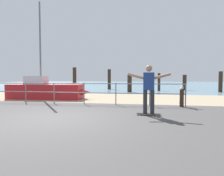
{
  "coord_description": "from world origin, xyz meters",
  "views": [
    {
      "loc": [
        2.97,
        -6.01,
        1.32
      ],
      "look_at": [
        1.44,
        2.0,
        0.9
      ],
      "focal_mm": 33.27,
      "sensor_mm": 36.0,
      "label": 1
    }
  ],
  "objects_px": {
    "sailboat": "(48,90)",
    "seagull": "(182,88)",
    "skateboarder": "(149,86)",
    "skateboard": "(149,114)",
    "bollard_short": "(182,98)"
  },
  "relations": [
    {
      "from": "skateboard",
      "to": "skateboarder",
      "type": "relative_size",
      "value": 0.49
    },
    {
      "from": "sailboat",
      "to": "skateboard",
      "type": "relative_size",
      "value": 7.19
    },
    {
      "from": "sailboat",
      "to": "seagull",
      "type": "bearing_deg",
      "value": -15.53
    },
    {
      "from": "seagull",
      "to": "sailboat",
      "type": "bearing_deg",
      "value": 164.47
    },
    {
      "from": "skateboard",
      "to": "skateboarder",
      "type": "bearing_deg",
      "value": -172.87
    },
    {
      "from": "sailboat",
      "to": "seagull",
      "type": "height_order",
      "value": "sailboat"
    },
    {
      "from": "skateboarder",
      "to": "seagull",
      "type": "distance_m",
      "value": 2.74
    },
    {
      "from": "skateboard",
      "to": "skateboarder",
      "type": "xyz_separation_m",
      "value": [
        -0.0,
        -0.0,
        0.95
      ]
    },
    {
      "from": "skateboard",
      "to": "bollard_short",
      "type": "distance_m",
      "value": 2.77
    },
    {
      "from": "sailboat",
      "to": "skateboarder",
      "type": "bearing_deg",
      "value": -36.16
    },
    {
      "from": "sailboat",
      "to": "skateboard",
      "type": "bearing_deg",
      "value": -36.16
    },
    {
      "from": "sailboat",
      "to": "skateboard",
      "type": "xyz_separation_m",
      "value": [
        6.04,
        -4.41,
        -0.46
      ]
    },
    {
      "from": "sailboat",
      "to": "seagull",
      "type": "distance_m",
      "value": 7.73
    },
    {
      "from": "skateboarder",
      "to": "seagull",
      "type": "relative_size",
      "value": 3.38
    },
    {
      "from": "skateboard",
      "to": "seagull",
      "type": "bearing_deg",
      "value": 59.19
    }
  ]
}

